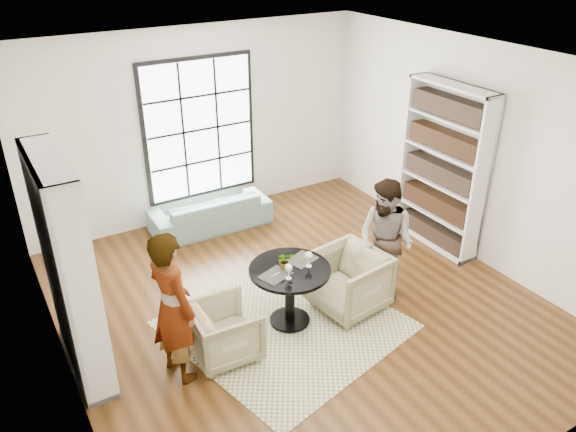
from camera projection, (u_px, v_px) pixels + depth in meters
ground at (300, 304)px, 7.09m from camera, size 6.00×6.00×0.00m
room_shell at (278, 199)px, 6.92m from camera, size 6.00×6.01×6.00m
rug at (285, 324)px, 6.72m from camera, size 2.83×2.83×0.01m
pedestal_table at (290, 284)px, 6.53m from camera, size 0.95×0.95×0.76m
sofa at (210, 212)px, 8.77m from camera, size 1.87×0.77×0.54m
armchair_left at (225, 331)px, 6.12m from camera, size 0.75×0.73×0.65m
armchair_right at (348, 281)px, 6.87m from camera, size 0.94×0.92×0.76m
person_left at (172, 307)px, 5.62m from camera, size 0.55×0.70×1.70m
person_right at (386, 241)px, 6.93m from camera, size 0.78×0.90×1.58m
placemat_left at (276, 275)px, 6.30m from camera, size 0.41×0.36×0.01m
placemat_right at (302, 260)px, 6.59m from camera, size 0.41×0.36×0.01m
cutlery_left at (275, 275)px, 6.30m from camera, size 0.20×0.25×0.01m
cutlery_right at (302, 259)px, 6.59m from camera, size 0.20×0.25×0.01m
wine_glass_left at (289, 268)px, 6.19m from camera, size 0.09×0.09×0.19m
wine_glass_right at (309, 256)px, 6.41m from camera, size 0.09×0.09×0.19m
flower_centerpiece at (285, 260)px, 6.39m from camera, size 0.20×0.17×0.21m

